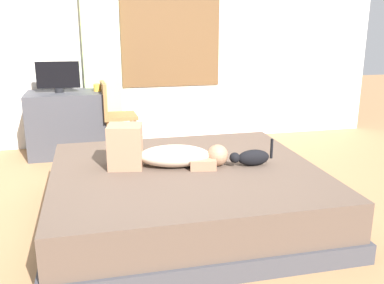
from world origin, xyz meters
name	(u,v)px	position (x,y,z in m)	size (l,w,h in m)	color
ground_plane	(176,225)	(0.00, 0.00, 0.00)	(16.00, 16.00, 0.00)	olive
back_wall_with_window	(136,27)	(0.01, 2.50, 1.45)	(6.40, 0.14, 2.90)	silver
bed	(186,194)	(0.10, 0.10, 0.21)	(2.10, 1.92, 0.42)	#38383D
person_lying	(162,153)	(-0.07, 0.19, 0.54)	(0.94, 0.40, 0.34)	#CCB299
cat	(251,157)	(0.62, 0.04, 0.49)	(0.36, 0.11, 0.21)	black
desk	(68,124)	(-0.86, 2.11, 0.37)	(0.90, 0.56, 0.74)	#38383D
tv_monitor	(58,76)	(-0.93, 2.11, 0.92)	(0.48, 0.10, 0.35)	black
cup	(97,88)	(-0.51, 2.09, 0.78)	(0.08, 0.08, 0.09)	gold
chair_by_desk	(113,112)	(-0.34, 1.96, 0.51)	(0.40, 0.40, 0.86)	brown
curtain_left	(101,39)	(-0.43, 2.39, 1.32)	(0.44, 0.06, 2.64)	#ADCC75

